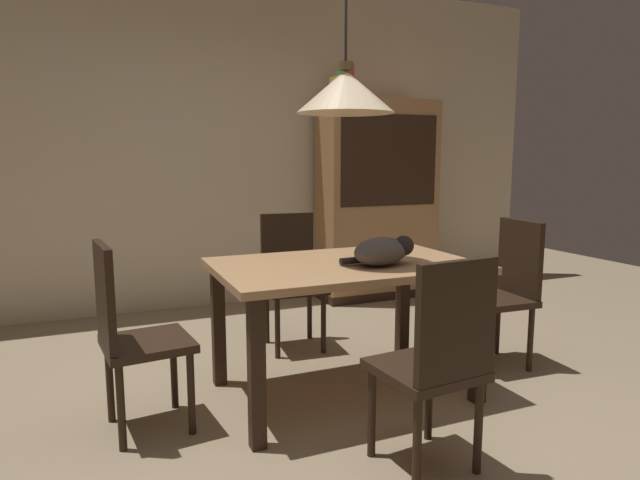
{
  "coord_description": "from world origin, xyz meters",
  "views": [
    {
      "loc": [
        -1.17,
        -2.22,
        1.32
      ],
      "look_at": [
        0.04,
        0.64,
        0.85
      ],
      "focal_mm": 30.69,
      "sensor_mm": 36.0,
      "label": 1
    }
  ],
  "objects_px": {
    "chair_right_side": "(505,286)",
    "chair_far_back": "(291,274)",
    "dining_table": "(344,280)",
    "book_red_tall": "(347,82)",
    "pendant_lamp": "(345,91)",
    "chair_near_front": "(438,357)",
    "cat_sleeping": "(383,251)",
    "book_yellow_short": "(336,87)",
    "book_green_slim": "(342,83)",
    "hutch_bookcase": "(377,204)",
    "chair_left_side": "(130,330)"
  },
  "relations": [
    {
      "from": "chair_right_side",
      "to": "chair_far_back",
      "type": "distance_m",
      "value": 1.43
    },
    {
      "from": "dining_table",
      "to": "chair_right_side",
      "type": "bearing_deg",
      "value": -0.23
    },
    {
      "from": "dining_table",
      "to": "book_red_tall",
      "type": "xyz_separation_m",
      "value": [
        0.91,
        1.88,
        1.34
      ]
    },
    {
      "from": "dining_table",
      "to": "pendant_lamp",
      "type": "height_order",
      "value": "pendant_lamp"
    },
    {
      "from": "chair_near_front",
      "to": "cat_sleeping",
      "type": "distance_m",
      "value": 0.81
    },
    {
      "from": "book_yellow_short",
      "to": "book_green_slim",
      "type": "bearing_deg",
      "value": 0.0
    },
    {
      "from": "chair_right_side",
      "to": "pendant_lamp",
      "type": "xyz_separation_m",
      "value": [
        -1.13,
        0.0,
        1.15
      ]
    },
    {
      "from": "chair_far_back",
      "to": "book_red_tall",
      "type": "relative_size",
      "value": 3.32
    },
    {
      "from": "cat_sleeping",
      "to": "hutch_bookcase",
      "type": "distance_m",
      "value": 2.3
    },
    {
      "from": "cat_sleeping",
      "to": "hutch_bookcase",
      "type": "xyz_separation_m",
      "value": [
        1.08,
        2.03,
        0.06
      ]
    },
    {
      "from": "book_green_slim",
      "to": "book_yellow_short",
      "type": "bearing_deg",
      "value": 180.0
    },
    {
      "from": "dining_table",
      "to": "book_yellow_short",
      "type": "xyz_separation_m",
      "value": [
        0.81,
        1.88,
        1.29
      ]
    },
    {
      "from": "hutch_bookcase",
      "to": "book_red_tall",
      "type": "relative_size",
      "value": 6.61
    },
    {
      "from": "chair_near_front",
      "to": "cat_sleeping",
      "type": "height_order",
      "value": "chair_near_front"
    },
    {
      "from": "cat_sleeping",
      "to": "pendant_lamp",
      "type": "bearing_deg",
      "value": 136.15
    },
    {
      "from": "chair_left_side",
      "to": "book_green_slim",
      "type": "height_order",
      "value": "book_green_slim"
    },
    {
      "from": "pendant_lamp",
      "to": "hutch_bookcase",
      "type": "xyz_separation_m",
      "value": [
        1.24,
        1.88,
        -0.77
      ]
    },
    {
      "from": "dining_table",
      "to": "chair_left_side",
      "type": "relative_size",
      "value": 1.51
    },
    {
      "from": "cat_sleeping",
      "to": "book_green_slim",
      "type": "relative_size",
      "value": 1.56
    },
    {
      "from": "chair_left_side",
      "to": "chair_far_back",
      "type": "height_order",
      "value": "same"
    },
    {
      "from": "book_yellow_short",
      "to": "chair_far_back",
      "type": "bearing_deg",
      "value": -128.69
    },
    {
      "from": "chair_right_side",
      "to": "cat_sleeping",
      "type": "xyz_separation_m",
      "value": [
        -0.97,
        -0.14,
        0.32
      ]
    },
    {
      "from": "chair_left_side",
      "to": "pendant_lamp",
      "type": "distance_m",
      "value": 1.61
    },
    {
      "from": "chair_right_side",
      "to": "book_yellow_short",
      "type": "distance_m",
      "value": 2.39
    },
    {
      "from": "chair_far_back",
      "to": "book_yellow_short",
      "type": "height_order",
      "value": "book_yellow_short"
    },
    {
      "from": "pendant_lamp",
      "to": "book_red_tall",
      "type": "bearing_deg",
      "value": 64.18
    },
    {
      "from": "chair_far_back",
      "to": "book_red_tall",
      "type": "distance_m",
      "value": 2.0
    },
    {
      "from": "pendant_lamp",
      "to": "hutch_bookcase",
      "type": "relative_size",
      "value": 0.7
    },
    {
      "from": "pendant_lamp",
      "to": "book_yellow_short",
      "type": "xyz_separation_m",
      "value": [
        0.81,
        1.88,
        0.28
      ]
    },
    {
      "from": "hutch_bookcase",
      "to": "book_red_tall",
      "type": "distance_m",
      "value": 1.15
    },
    {
      "from": "chair_left_side",
      "to": "book_green_slim",
      "type": "distance_m",
      "value": 3.11
    },
    {
      "from": "chair_far_back",
      "to": "dining_table",
      "type": "bearing_deg",
      "value": -90.42
    },
    {
      "from": "chair_left_side",
      "to": "book_red_tall",
      "type": "height_order",
      "value": "book_red_tall"
    },
    {
      "from": "chair_right_side",
      "to": "pendant_lamp",
      "type": "distance_m",
      "value": 1.61
    },
    {
      "from": "dining_table",
      "to": "pendant_lamp",
      "type": "bearing_deg",
      "value": 75.96
    },
    {
      "from": "dining_table",
      "to": "book_red_tall",
      "type": "relative_size",
      "value": 5.0
    },
    {
      "from": "book_yellow_short",
      "to": "book_red_tall",
      "type": "bearing_deg",
      "value": 0.0
    },
    {
      "from": "chair_right_side",
      "to": "chair_far_back",
      "type": "bearing_deg",
      "value": 141.8
    },
    {
      "from": "book_red_tall",
      "to": "chair_right_side",
      "type": "bearing_deg",
      "value": -83.43
    },
    {
      "from": "chair_left_side",
      "to": "book_green_slim",
      "type": "relative_size",
      "value": 3.58
    },
    {
      "from": "chair_right_side",
      "to": "cat_sleeping",
      "type": "height_order",
      "value": "chair_right_side"
    },
    {
      "from": "chair_left_side",
      "to": "chair_near_front",
      "type": "xyz_separation_m",
      "value": [
        1.13,
        -0.87,
        0.0
      ]
    },
    {
      "from": "pendant_lamp",
      "to": "chair_near_front",
      "type": "bearing_deg",
      "value": -89.55
    },
    {
      "from": "chair_near_front",
      "to": "book_red_tall",
      "type": "relative_size",
      "value": 3.32
    },
    {
      "from": "pendant_lamp",
      "to": "book_yellow_short",
      "type": "height_order",
      "value": "pendant_lamp"
    },
    {
      "from": "chair_left_side",
      "to": "cat_sleeping",
      "type": "xyz_separation_m",
      "value": [
        1.28,
        -0.14,
        0.32
      ]
    },
    {
      "from": "chair_right_side",
      "to": "book_yellow_short",
      "type": "relative_size",
      "value": 4.65
    },
    {
      "from": "chair_far_back",
      "to": "book_green_slim",
      "type": "relative_size",
      "value": 3.58
    },
    {
      "from": "chair_near_front",
      "to": "hutch_bookcase",
      "type": "distance_m",
      "value": 3.05
    },
    {
      "from": "chair_far_back",
      "to": "cat_sleeping",
      "type": "height_order",
      "value": "chair_far_back"
    }
  ]
}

